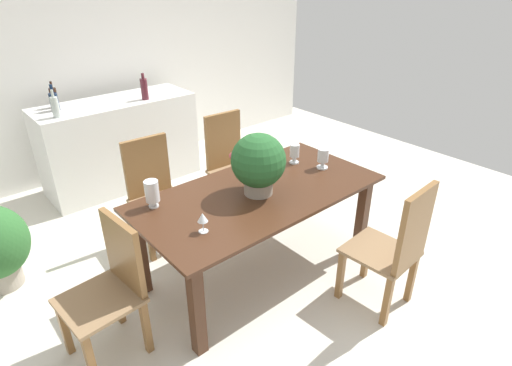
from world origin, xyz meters
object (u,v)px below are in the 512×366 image
at_px(crystal_vase_left, 295,152).
at_px(wine_bottle_amber, 55,107).
at_px(wine_bottle_tall, 144,89).
at_px(dining_table, 259,204).
at_px(chair_far_right, 230,160).
at_px(wine_bottle_dark, 54,101).
at_px(kitchen_counter, 120,143).
at_px(flower_centerpiece, 258,162).
at_px(wine_glass, 203,218).
at_px(chair_far_left, 153,188).
at_px(crystal_vase_center_near, 152,192).
at_px(chair_near_right, 396,245).
at_px(crystal_vase_right, 323,157).
at_px(chair_head_end, 112,283).
at_px(wine_bottle_green, 54,97).

xyz_separation_m(crystal_vase_left, wine_bottle_amber, (-1.36, 1.88, 0.24)).
bearing_deg(wine_bottle_tall, dining_table, -94.09).
bearing_deg(chair_far_right, wine_bottle_dark, 134.14).
xyz_separation_m(kitchen_counter, wine_bottle_tall, (0.29, -0.17, 0.62)).
bearing_deg(flower_centerpiece, wine_glass, -165.32).
height_order(chair_far_left, crystal_vase_center_near, chair_far_left).
bearing_deg(wine_bottle_amber, dining_table, -69.12).
distance_m(chair_near_right, crystal_vase_left, 1.19).
height_order(crystal_vase_center_near, wine_bottle_tall, wine_bottle_tall).
distance_m(crystal_vase_right, wine_bottle_dark, 2.75).
xyz_separation_m(dining_table, chair_far_right, (0.44, 0.96, -0.08)).
height_order(dining_table, wine_bottle_dark, wine_bottle_dark).
height_order(chair_head_end, crystal_vase_left, chair_head_end).
distance_m(crystal_vase_left, wine_bottle_tall, 1.95).
relative_size(crystal_vase_right, wine_bottle_dark, 0.66).
bearing_deg(chair_far_left, crystal_vase_left, -33.50).
bearing_deg(crystal_vase_left, wine_bottle_green, 119.67).
bearing_deg(wine_glass, flower_centerpiece, 14.68).
relative_size(flower_centerpiece, wine_bottle_tall, 1.67).
distance_m(dining_table, chair_far_left, 1.04).
bearing_deg(wine_bottle_dark, dining_table, -72.38).
xyz_separation_m(crystal_vase_center_near, crystal_vase_right, (1.41, -0.36, -0.02)).
relative_size(wine_glass, wine_bottle_dark, 0.53).
xyz_separation_m(dining_table, wine_bottle_tall, (0.15, 2.08, 0.48)).
distance_m(chair_far_left, crystal_vase_center_near, 0.77).
xyz_separation_m(chair_far_left, crystal_vase_center_near, (-0.30, -0.63, 0.33)).
bearing_deg(wine_bottle_tall, chair_near_right, -84.53).
bearing_deg(flower_centerpiece, wine_bottle_green, 105.31).
relative_size(dining_table, flower_centerpiece, 4.03).
relative_size(chair_near_right, chair_far_left, 1.04).
distance_m(chair_far_left, kitchen_counter, 1.34).
height_order(chair_head_end, crystal_vase_center_near, crystal_vase_center_near).
bearing_deg(crystal_vase_left, wine_bottle_tall, 102.67).
bearing_deg(wine_bottle_green, wine_bottle_tall, -21.78).
xyz_separation_m(crystal_vase_center_near, wine_bottle_dark, (-0.00, 1.99, 0.21)).
bearing_deg(crystal_vase_right, chair_far_right, 103.61).
height_order(crystal_vase_right, kitchen_counter, kitchen_counter).
xyz_separation_m(chair_far_right, wine_bottle_tall, (-0.29, 1.12, 0.56)).
bearing_deg(crystal_vase_left, wine_bottle_dark, 121.69).
xyz_separation_m(chair_head_end, crystal_vase_left, (1.79, 0.18, 0.33)).
bearing_deg(chair_head_end, chair_near_right, 55.13).
bearing_deg(wine_bottle_tall, flower_centerpiece, -94.81).
bearing_deg(crystal_vase_left, crystal_vase_center_near, 174.51).
relative_size(chair_head_end, flower_centerpiece, 1.98).
bearing_deg(chair_head_end, wine_bottle_tall, 141.93).
xyz_separation_m(chair_far_right, wine_bottle_amber, (-1.23, 1.11, 0.54)).
height_order(wine_glass, wine_bottle_amber, wine_bottle_amber).
bearing_deg(chair_far_right, wine_bottle_green, 130.97).
bearing_deg(wine_bottle_amber, chair_near_right, -67.89).
xyz_separation_m(wine_glass, wine_bottle_amber, (-0.15, 2.25, 0.24)).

